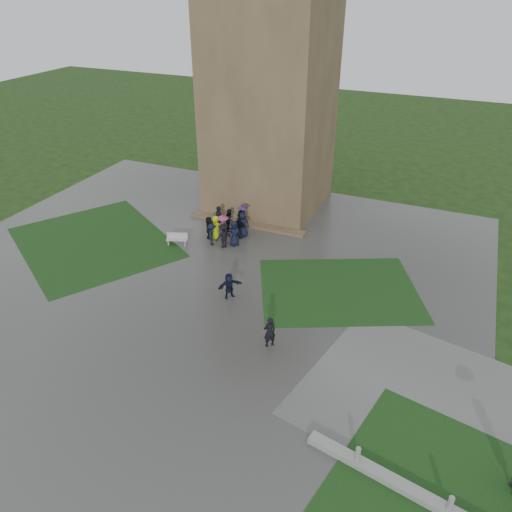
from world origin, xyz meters
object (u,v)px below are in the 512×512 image
at_px(pedestrian_near, 270,332).
at_px(tower, 271,87).
at_px(pedestrian_mid, 229,286).
at_px(bench, 177,239).

bearing_deg(pedestrian_near, tower, -112.58).
relative_size(pedestrian_mid, pedestrian_near, 0.91).
bearing_deg(bench, pedestrian_near, -57.22).
xyz_separation_m(tower, bench, (-3.07, -8.99, -8.55)).
bearing_deg(pedestrian_mid, pedestrian_near, -88.57).
distance_m(bench, pedestrian_near, 12.13).
bearing_deg(tower, bench, -108.84).
relative_size(tower, pedestrian_mid, 11.59).
xyz_separation_m(tower, pedestrian_mid, (2.95, -13.22, -8.20)).
bearing_deg(bench, pedestrian_mid, -55.54).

